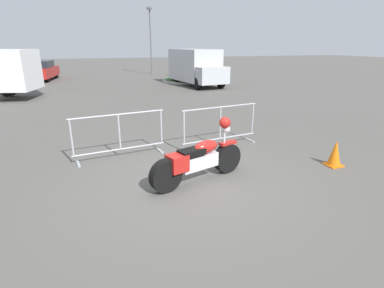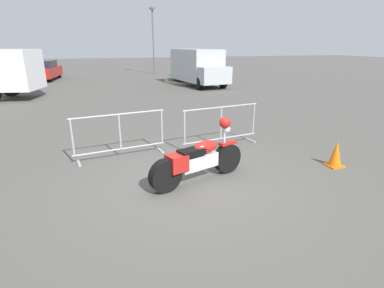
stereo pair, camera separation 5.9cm
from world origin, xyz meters
name	(u,v)px [view 2 (the right image)]	position (x,y,z in m)	size (l,w,h in m)	color
ground_plane	(190,182)	(0.00, 0.00, 0.00)	(120.00, 120.00, 0.00)	#54514C
motorcycle	(199,159)	(0.19, 0.01, 0.46)	(2.10, 0.81, 1.22)	black
crowd_barrier_near	(120,135)	(-1.12, 1.88, 0.55)	(2.20, 0.71, 1.07)	#9EA0A5
crowd_barrier_far	(221,126)	(1.49, 1.88, 0.55)	(2.20, 0.71, 1.07)	#9EA0A5
delivery_van	(198,66)	(5.19, 13.94, 1.24)	(2.53, 5.19, 2.31)	#B2B7BC
parked_car_red	(44,70)	(-4.86, 20.62, 0.74)	(2.32, 4.48, 1.45)	#B21E19
pedestrian	(180,65)	(5.72, 20.00, 0.92)	(0.40, 0.40, 1.69)	#262838
planter_island	(190,76)	(5.39, 16.25, 0.41)	(4.08, 4.08, 1.21)	#ADA89E
traffic_cone	(336,154)	(3.34, -0.24, 0.29)	(0.34, 0.34, 0.59)	orange
street_lamp	(153,31)	(4.15, 22.89, 3.71)	(0.36, 0.70, 5.68)	#595B60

